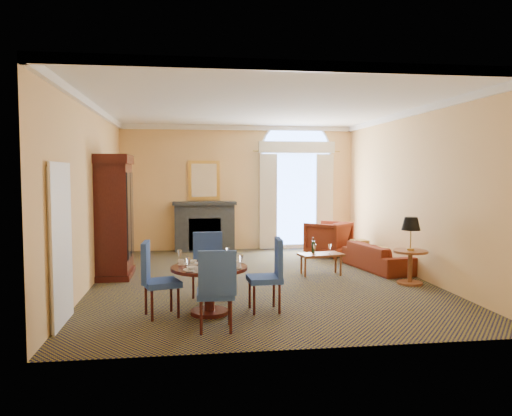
{
  "coord_description": "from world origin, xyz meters",
  "views": [
    {
      "loc": [
        -1.32,
        -9.11,
        1.98
      ],
      "look_at": [
        0.0,
        0.5,
        1.3
      ],
      "focal_mm": 35.0,
      "sensor_mm": 36.0,
      "label": 1
    }
  ],
  "objects": [
    {
      "name": "dining_chair_south",
      "position": [
        -0.98,
        -3.01,
        0.59
      ],
      "size": [
        0.49,
        0.5,
        1.04
      ],
      "rotation": [
        0.0,
        0.0,
        -0.03
      ],
      "color": "#27479A",
      "rests_on": "ground"
    },
    {
      "name": "side_table",
      "position": [
        2.6,
        -0.77,
        0.74
      ],
      "size": [
        0.61,
        0.61,
        1.18
      ],
      "color": "brown",
      "rests_on": "ground"
    },
    {
      "name": "dining_table",
      "position": [
        -1.03,
        -2.18,
        0.51
      ],
      "size": [
        1.07,
        1.07,
        0.88
      ],
      "color": "#340F0B",
      "rests_on": "ground"
    },
    {
      "name": "room_envelope",
      "position": [
        -0.03,
        0.67,
        2.51
      ],
      "size": [
        6.04,
        7.52,
        3.45
      ],
      "color": "#FAC577",
      "rests_on": "ground"
    },
    {
      "name": "ground",
      "position": [
        0.0,
        0.0,
        0.0
      ],
      "size": [
        7.5,
        7.5,
        0.0
      ],
      "primitive_type": "plane",
      "color": "black",
      "rests_on": "ground"
    },
    {
      "name": "dining_chair_north",
      "position": [
        -1.01,
        -1.29,
        0.59
      ],
      "size": [
        0.59,
        0.59,
        1.04
      ],
      "rotation": [
        0.0,
        0.0,
        3.48
      ],
      "color": "#27479A",
      "rests_on": "ground"
    },
    {
      "name": "armchair",
      "position": [
        2.02,
        2.42,
        0.41
      ],
      "size": [
        1.27,
        1.27,
        0.83
      ],
      "primitive_type": "imported",
      "rotation": [
        0.0,
        0.0,
        3.93
      ],
      "color": "maroon",
      "rests_on": "ground"
    },
    {
      "name": "armoire",
      "position": [
        -2.72,
        0.65,
        1.12
      ],
      "size": [
        0.67,
        1.18,
        2.33
      ],
      "color": "#340F0B",
      "rests_on": "ground"
    },
    {
      "name": "dining_chair_east",
      "position": [
        -0.14,
        -2.13,
        0.59
      ],
      "size": [
        0.5,
        0.49,
        1.04
      ],
      "rotation": [
        0.0,
        0.0,
        1.62
      ],
      "color": "#27479A",
      "rests_on": "ground"
    },
    {
      "name": "dining_chair_west",
      "position": [
        -1.79,
        -2.21,
        0.59
      ],
      "size": [
        0.58,
        0.58,
        1.04
      ],
      "rotation": [
        0.0,
        0.0,
        -1.27
      ],
      "color": "#27479A",
      "rests_on": "ground"
    },
    {
      "name": "sofa",
      "position": [
        2.55,
        0.6,
        0.27
      ],
      "size": [
        1.0,
        1.91,
        0.53
      ],
      "primitive_type": "imported",
      "rotation": [
        0.0,
        0.0,
        1.74
      ],
      "color": "maroon",
      "rests_on": "ground"
    },
    {
      "name": "coffee_table",
      "position": [
        1.23,
        0.23,
        0.39
      ],
      "size": [
        0.9,
        0.6,
        0.73
      ],
      "rotation": [
        0.0,
        0.0,
        0.18
      ],
      "color": "brown",
      "rests_on": "ground"
    }
  ]
}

